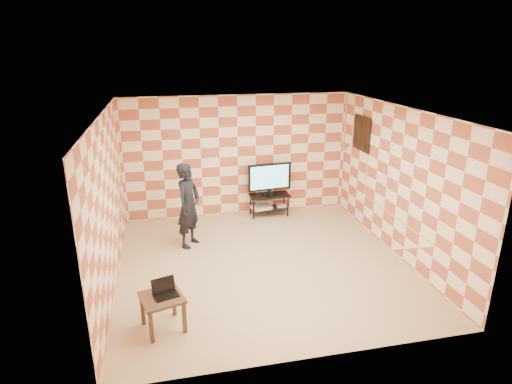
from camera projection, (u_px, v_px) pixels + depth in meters
floor at (263, 264)px, 7.62m from camera, size 5.00×5.00×0.00m
wall_back at (238, 156)px, 9.49m from camera, size 5.00×0.02×2.70m
wall_front at (314, 262)px, 4.87m from camera, size 5.00×0.02×2.70m
wall_left at (108, 203)px, 6.68m from camera, size 0.02×5.00×2.70m
wall_right at (399, 182)px, 7.69m from camera, size 0.02×5.00×2.70m
ceiling at (264, 111)px, 6.75m from camera, size 5.00×5.00×0.02m
wall_art at (362, 133)px, 8.92m from camera, size 0.04×0.72×0.72m
tv_stand at (269, 200)px, 9.69m from camera, size 0.90×0.41×0.50m
tv at (270, 178)px, 9.51m from camera, size 1.00×0.22×0.72m
dvd_player at (261, 207)px, 9.69m from camera, size 0.48×0.38×0.07m
game_console at (281, 206)px, 9.83m from camera, size 0.23×0.19×0.05m
side_table at (162, 302)px, 5.75m from camera, size 0.66×0.66×0.50m
laptop at (165, 291)px, 5.76m from camera, size 0.38×0.33×0.21m
person at (188, 205)px, 8.08m from camera, size 0.66×0.72×1.64m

